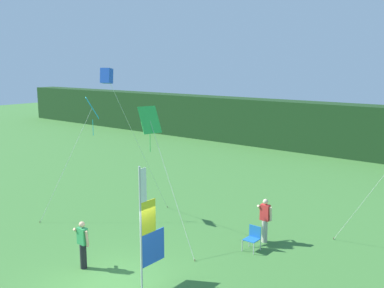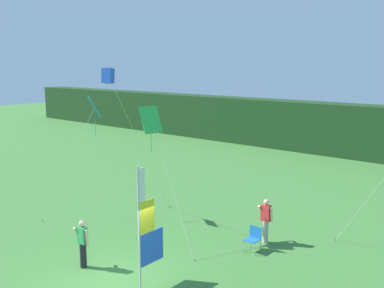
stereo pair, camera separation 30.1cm
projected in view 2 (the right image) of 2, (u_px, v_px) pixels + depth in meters
ground_plane at (113, 288)px, 13.36m from camera, size 120.00×120.00×0.00m
distant_treeline at (374, 133)px, 31.01m from camera, size 80.00×2.40×3.83m
banner_flag at (146, 229)px, 13.14m from camera, size 0.06×1.03×3.84m
person_near_banner at (266, 220)px, 16.59m from camera, size 0.55×0.48×1.71m
person_mid_field at (83, 243)px, 14.57m from camera, size 0.55×0.48×1.64m
folding_chair at (253, 237)px, 15.96m from camera, size 0.51×0.51×0.89m
kite_cyan_diamond_0 at (93, 111)px, 18.96m from camera, size 1.63×2.57×5.32m
kite_green_diamond_1 at (152, 123)px, 16.74m from camera, size 3.23×1.30×5.13m
kite_blue_box_2 at (109, 77)px, 16.57m from camera, size 0.73×4.12×6.59m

